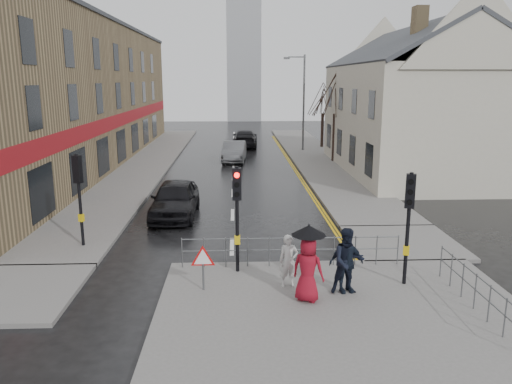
{
  "coord_description": "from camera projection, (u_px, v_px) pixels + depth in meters",
  "views": [
    {
      "loc": [
        0.17,
        -14.82,
        6.15
      ],
      "look_at": [
        0.91,
        3.05,
        2.08
      ],
      "focal_mm": 35.0,
      "sensor_mm": 36.0,
      "label": 1
    }
  ],
  "objects": [
    {
      "name": "building_right_cream",
      "position": [
        415.0,
        100.0,
        32.75
      ],
      "size": [
        9.0,
        16.4,
        10.1
      ],
      "color": "beige",
      "rests_on": "ground"
    },
    {
      "name": "church_tower",
      "position": [
        244.0,
        59.0,
        74.27
      ],
      "size": [
        5.0,
        5.0,
        18.0
      ],
      "primitive_type": "cube",
      "color": "#919399",
      "rests_on": "ground"
    },
    {
      "name": "near_pavement",
      "position": [
        350.0,
        327.0,
        12.49
      ],
      "size": [
        10.0,
        9.0,
        0.14
      ],
      "primitive_type": "cube",
      "color": "#605E5B",
      "rests_on": "ground"
    },
    {
      "name": "pavement_stub_left",
      "position": [
        8.0,
        292.0,
        14.54
      ],
      "size": [
        4.0,
        4.2,
        0.14
      ],
      "primitive_type": "cube",
      "color": "#605E5B",
      "rests_on": "ground"
    },
    {
      "name": "traffic_signal_near_left",
      "position": [
        237.0,
        201.0,
        15.45
      ],
      "size": [
        0.28,
        0.27,
        3.4
      ],
      "color": "black",
      "rests_on": "near_pavement"
    },
    {
      "name": "pedestrian_d",
      "position": [
        346.0,
        263.0,
        14.25
      ],
      "size": [
        1.08,
        0.6,
        1.75
      ],
      "primitive_type": "imported",
      "rotation": [
        0.0,
        0.0,
        0.18
      ],
      "color": "black",
      "rests_on": "near_pavement"
    },
    {
      "name": "tree_far",
      "position": [
        323.0,
        99.0,
        44.36
      ],
      "size": [
        2.4,
        2.4,
        5.64
      ],
      "color": "#32221C",
      "rests_on": "right_pavement"
    },
    {
      "name": "guard_railing_side",
      "position": [
        476.0,
        284.0,
        13.19
      ],
      "size": [
        0.04,
        4.54,
        1.0
      ],
      "color": "#595B5E",
      "rests_on": "near_pavement"
    },
    {
      "name": "pedestrian_with_umbrella",
      "position": [
        308.0,
        261.0,
        13.6
      ],
      "size": [
        1.06,
        0.96,
        2.17
      ],
      "color": "maroon",
      "rests_on": "near_pavement"
    },
    {
      "name": "right_pavement",
      "position": [
        314.0,
        156.0,
        40.4
      ],
      "size": [
        4.0,
        40.0,
        0.14
      ],
      "primitive_type": "cube",
      "color": "#605E5B",
      "rests_on": "ground"
    },
    {
      "name": "traffic_signal_far_left",
      "position": [
        79.0,
        184.0,
        17.96
      ],
      "size": [
        0.34,
        0.33,
        3.4
      ],
      "color": "black",
      "rests_on": "left_pavement"
    },
    {
      "name": "pavement_bridge_right",
      "position": [
        403.0,
        243.0,
        18.96
      ],
      "size": [
        4.0,
        4.2,
        0.14
      ],
      "primitive_type": "cube",
      "color": "#605E5B",
      "rests_on": "ground"
    },
    {
      "name": "warning_sign",
      "position": [
        203.0,
        260.0,
        14.36
      ],
      "size": [
        0.8,
        0.07,
        1.35
      ],
      "color": "#595B5E",
      "rests_on": "near_pavement"
    },
    {
      "name": "car_parked",
      "position": [
        175.0,
        199.0,
        22.62
      ],
      "size": [
        2.05,
        4.89,
        1.65
      ],
      "primitive_type": "imported",
      "rotation": [
        0.0,
        0.0,
        -0.02
      ],
      "color": "black",
      "rests_on": "ground"
    },
    {
      "name": "left_pavement",
      "position": [
        148.0,
        161.0,
        37.93
      ],
      "size": [
        4.0,
        44.0,
        0.14
      ],
      "primitive_type": "cube",
      "color": "#605E5B",
      "rests_on": "ground"
    },
    {
      "name": "car_far",
      "position": [
        245.0,
        139.0,
        45.85
      ],
      "size": [
        2.4,
        5.47,
        1.56
      ],
      "primitive_type": "imported",
      "rotation": [
        0.0,
        0.0,
        3.1
      ],
      "color": "black",
      "rests_on": "ground"
    },
    {
      "name": "building_left_terrace",
      "position": [
        65.0,
        95.0,
        35.64
      ],
      "size": [
        8.0,
        42.0,
        10.0
      ],
      "primitive_type": "cube",
      "color": "#8E7752",
      "rests_on": "ground"
    },
    {
      "name": "traffic_signal_near_right",
      "position": [
        409.0,
        209.0,
        14.48
      ],
      "size": [
        0.34,
        0.33,
        3.4
      ],
      "color": "black",
      "rests_on": "near_pavement"
    },
    {
      "name": "pedestrian_a",
      "position": [
        289.0,
        261.0,
        14.64
      ],
      "size": [
        0.59,
        0.4,
        1.57
      ],
      "primitive_type": "imported",
      "rotation": [
        0.0,
        0.0,
        0.05
      ],
      "color": "#B9B8B4",
      "rests_on": "near_pavement"
    },
    {
      "name": "guard_railing_front",
      "position": [
        291.0,
        245.0,
        16.27
      ],
      "size": [
        7.14,
        0.04,
        1.0
      ],
      "color": "#595B5E",
      "rests_on": "near_pavement"
    },
    {
      "name": "pedestrian_b",
      "position": [
        348.0,
        261.0,
        14.14
      ],
      "size": [
        0.97,
        0.78,
        1.92
      ],
      "primitive_type": "imported",
      "rotation": [
        0.0,
        0.0,
        0.05
      ],
      "color": "black",
      "rests_on": "near_pavement"
    },
    {
      "name": "street_lamp",
      "position": [
        302.0,
        96.0,
        42.27
      ],
      "size": [
        1.83,
        0.25,
        8.0
      ],
      "color": "#595B5E",
      "rests_on": "right_pavement"
    },
    {
      "name": "ground",
      "position": [
        231.0,
        278.0,
        15.79
      ],
      "size": [
        120.0,
        120.0,
        0.0
      ],
      "primitive_type": "plane",
      "color": "black",
      "rests_on": "ground"
    },
    {
      "name": "car_mid",
      "position": [
        234.0,
        152.0,
        37.87
      ],
      "size": [
        1.95,
        4.72,
        1.52
      ],
      "primitive_type": "imported",
      "rotation": [
        0.0,
        0.0,
        -0.07
      ],
      "color": "#505255",
      "rests_on": "ground"
    },
    {
      "name": "tree_near",
      "position": [
        335.0,
        93.0,
        36.39
      ],
      "size": [
        2.4,
        2.4,
        6.58
      ],
      "color": "#32221C",
      "rests_on": "right_pavement"
    }
  ]
}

